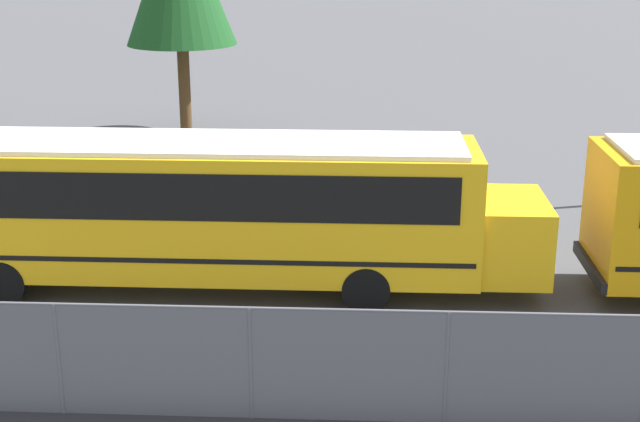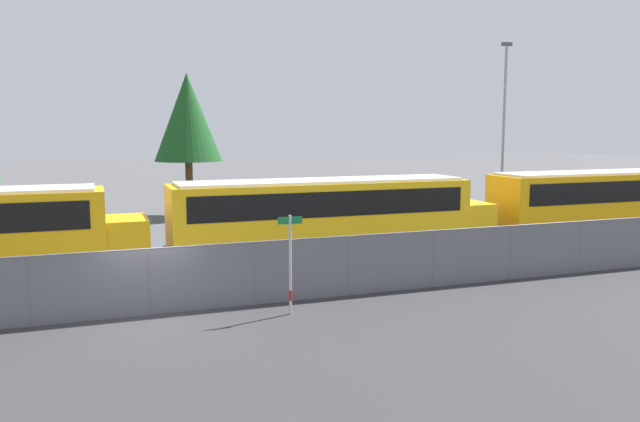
{
  "view_description": "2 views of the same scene",
  "coord_description": "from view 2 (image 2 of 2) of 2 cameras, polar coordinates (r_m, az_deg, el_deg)",
  "views": [
    {
      "loc": [
        10.81,
        -12.42,
        7.46
      ],
      "look_at": [
        9.93,
        5.22,
        1.8
      ],
      "focal_mm": 50.0,
      "sensor_mm": 36.0,
      "label": 1
    },
    {
      "loc": [
        -1.36,
        -17.67,
        5.19
      ],
      "look_at": [
        7.33,
        6.03,
        1.9
      ],
      "focal_mm": 35.0,
      "sensor_mm": 36.0,
      "label": 2
    }
  ],
  "objects": [
    {
      "name": "light_pole",
      "position": [
        37.88,
        16.45,
        7.54
      ],
      "size": [
        0.6,
        0.24,
        10.12
      ],
      "color": "gray",
      "rests_on": "ground_plane"
    },
    {
      "name": "school_bus_4",
      "position": [
        32.9,
        25.14,
        1.03
      ],
      "size": [
        13.56,
        2.56,
        3.25
      ],
      "color": "orange",
      "rests_on": "ground_plane"
    },
    {
      "name": "ground_plane",
      "position": [
        18.47,
        -15.29,
        -9.16
      ],
      "size": [
        200.0,
        200.0,
        0.0
      ],
      "primitive_type": "plane",
      "color": "#4C4C4F"
    },
    {
      "name": "road_strip",
      "position": [
        12.84,
        -12.87,
        -16.58
      ],
      "size": [
        131.17,
        12.0,
        0.01
      ],
      "color": "#333335",
      "rests_on": "ground_plane"
    },
    {
      "name": "fence",
      "position": [
        18.22,
        -15.39,
        -6.2
      ],
      "size": [
        97.24,
        0.07,
        1.92
      ],
      "color": "#9EA0A5",
      "rests_on": "ground_plane"
    },
    {
      "name": "street_sign",
      "position": [
        17.55,
        -2.73,
        -4.69
      ],
      "size": [
        0.7,
        0.09,
        2.84
      ],
      "color": "#B7B7BC",
      "rests_on": "ground_plane"
    },
    {
      "name": "school_bus_3",
      "position": [
        24.86,
        0.89,
        -0.12
      ],
      "size": [
        13.56,
        2.56,
        3.25
      ],
      "color": "yellow",
      "rests_on": "ground_plane"
    },
    {
      "name": "tree_1",
      "position": [
        38.3,
        -12.02,
        8.33
      ],
      "size": [
        4.01,
        4.01,
        8.54
      ],
      "color": "#51381E",
      "rests_on": "ground_plane"
    }
  ]
}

